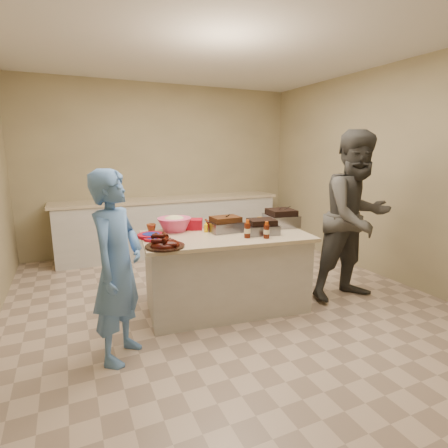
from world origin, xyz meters
name	(u,v)px	position (x,y,z in m)	size (l,w,h in m)	color
room	(227,303)	(0.00, 0.00, 0.00)	(4.50, 5.00, 2.70)	tan
back_counter	(171,225)	(0.00, 2.20, 0.45)	(3.60, 0.64, 0.90)	beige
island	(226,307)	(-0.05, -0.08, 0.00)	(1.69, 0.89, 0.80)	beige
rib_platter	(165,247)	(-0.75, -0.30, 0.80)	(0.35, 0.35, 0.14)	#3E0B04
pulled_pork_tray	(226,231)	(0.00, 0.05, 0.80)	(0.34, 0.26, 0.10)	#47230F
brisket_tray	(261,234)	(0.30, -0.20, 0.80)	(0.32, 0.26, 0.09)	black
roasting_pan	(281,226)	(0.69, 0.03, 0.80)	(0.33, 0.33, 0.13)	gray
coleslaw_bowl	(175,231)	(-0.49, 0.28, 0.80)	(0.36, 0.36, 0.25)	#D94474
sausage_plate	(217,227)	(0.00, 0.27, 0.80)	(0.31, 0.31, 0.05)	silver
mac_cheese_dish	(270,224)	(0.64, 0.19, 0.80)	(0.29, 0.21, 0.08)	gold
bbq_bottle_a	(247,238)	(0.08, -0.30, 0.80)	(0.06, 0.06, 0.18)	#451408
bbq_bottle_b	(266,238)	(0.24, -0.39, 0.80)	(0.06, 0.06, 0.17)	#451408
mustard_bottle	(206,232)	(-0.20, 0.10, 0.80)	(0.04, 0.04, 0.11)	yellow
sauce_bowl	(221,229)	(0.00, 0.17, 0.80)	(0.15, 0.05, 0.15)	silver
plate_stack_large	(151,237)	(-0.78, 0.12, 0.80)	(0.27, 0.27, 0.03)	maroon
plate_stack_small	(152,240)	(-0.80, -0.01, 0.80)	(0.16, 0.16, 0.02)	maroon
plastic_cup	(152,233)	(-0.74, 0.32, 0.80)	(0.10, 0.09, 0.10)	brown
basket_stack	(192,229)	(-0.29, 0.30, 0.80)	(0.22, 0.17, 0.11)	maroon
guest_blue	(123,355)	(-1.20, -0.57, 0.00)	(0.55, 1.52, 0.36)	#5483C8
guest_gray	(350,297)	(1.35, -0.44, 0.00)	(0.91, 1.87, 0.71)	#4A4843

